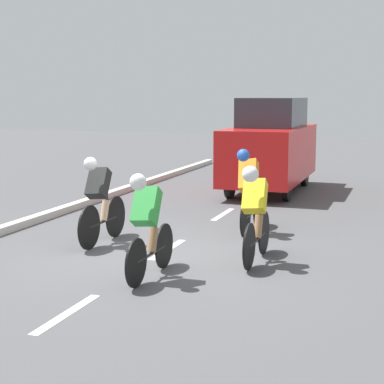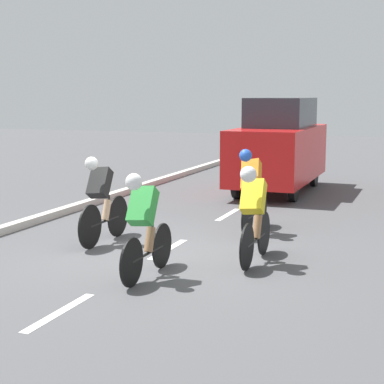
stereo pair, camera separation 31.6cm
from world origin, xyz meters
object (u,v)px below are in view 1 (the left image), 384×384
cyclist_black (100,199)px  cyclist_green (147,223)px  cyclist_orange (249,189)px  cyclist_yellow (255,211)px  support_car (271,146)px

cyclist_black → cyclist_green: cyclist_black is taller
cyclist_orange → cyclist_yellow: 2.08m
cyclist_green → support_car: 8.29m
cyclist_green → cyclist_yellow: 1.72m
cyclist_yellow → support_car: (1.25, -7.02, 0.39)m
cyclist_green → support_car: bearing=-89.5°
support_car → cyclist_orange: bearing=97.7°
cyclist_green → cyclist_yellow: bearing=-132.9°
cyclist_orange → support_car: support_car is taller
cyclist_orange → support_car: (0.68, -5.02, 0.37)m
cyclist_black → cyclist_orange: size_ratio=1.02×
cyclist_yellow → cyclist_orange: bearing=-74.1°
cyclist_green → support_car: (0.08, -8.28, 0.40)m
cyclist_yellow → support_car: support_car is taller
cyclist_black → cyclist_orange: 2.68m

